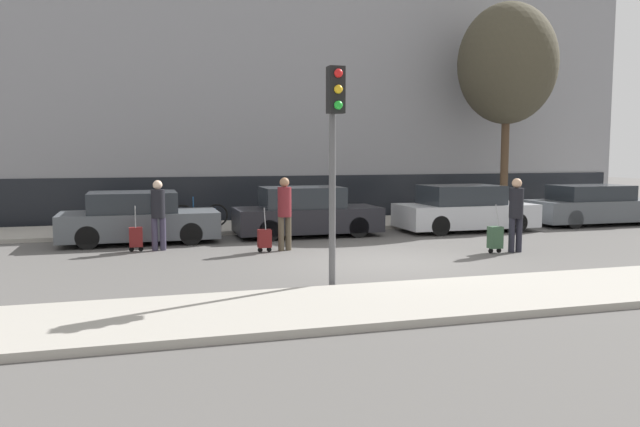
% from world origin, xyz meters
% --- Properties ---
extents(ground_plane, '(80.00, 80.00, 0.00)m').
position_xyz_m(ground_plane, '(0.00, 0.00, 0.00)').
color(ground_plane, '#565451').
extents(sidewalk_near, '(28.00, 2.50, 0.12)m').
position_xyz_m(sidewalk_near, '(0.00, -3.75, 0.06)').
color(sidewalk_near, '#A39E93').
rests_on(sidewalk_near, ground_plane).
extents(sidewalk_far, '(28.00, 3.00, 0.12)m').
position_xyz_m(sidewalk_far, '(0.00, 7.00, 0.06)').
color(sidewalk_far, '#A39E93').
rests_on(sidewalk_far, ground_plane).
extents(building_facade, '(28.00, 2.90, 9.20)m').
position_xyz_m(building_facade, '(0.00, 10.62, 4.59)').
color(building_facade, gray).
rests_on(building_facade, ground_plane).
extents(parked_car_0, '(4.15, 1.88, 1.38)m').
position_xyz_m(parked_car_0, '(-5.28, 4.70, 0.65)').
color(parked_car_0, '#4C5156').
rests_on(parked_car_0, ground_plane).
extents(parked_car_1, '(4.21, 1.71, 1.44)m').
position_xyz_m(parked_car_1, '(-0.57, 4.71, 0.67)').
color(parked_car_1, black).
rests_on(parked_car_1, ground_plane).
extents(parked_car_2, '(4.23, 1.85, 1.43)m').
position_xyz_m(parked_car_2, '(4.46, 4.46, 0.67)').
color(parked_car_2, '#B7BABF').
rests_on(parked_car_2, ground_plane).
extents(parked_car_3, '(4.56, 1.71, 1.34)m').
position_xyz_m(parked_car_3, '(9.52, 4.74, 0.63)').
color(parked_car_3, '#4C5156').
rests_on(parked_car_3, ground_plane).
extents(pedestrian_left, '(0.35, 0.34, 1.75)m').
position_xyz_m(pedestrian_left, '(-4.80, 3.16, 1.00)').
color(pedestrian_left, '#383347').
rests_on(pedestrian_left, ground_plane).
extents(trolley_left, '(0.34, 0.29, 1.14)m').
position_xyz_m(trolley_left, '(-5.35, 3.15, 0.36)').
color(trolley_left, maroon).
rests_on(trolley_left, ground_plane).
extents(pedestrian_center, '(0.35, 0.34, 1.82)m').
position_xyz_m(pedestrian_center, '(-1.78, 2.25, 1.05)').
color(pedestrian_center, '#4C4233').
rests_on(pedestrian_center, ground_plane).
extents(trolley_center, '(0.34, 0.29, 1.10)m').
position_xyz_m(trolley_center, '(-2.32, 2.14, 0.34)').
color(trolley_center, maroon).
rests_on(trolley_center, ground_plane).
extents(pedestrian_right, '(0.35, 0.34, 1.82)m').
position_xyz_m(pedestrian_right, '(3.58, 0.39, 1.04)').
color(pedestrian_right, '#23232D').
rests_on(pedestrian_right, ground_plane).
extents(trolley_right, '(0.34, 0.29, 1.19)m').
position_xyz_m(trolley_right, '(3.03, 0.41, 0.38)').
color(trolley_right, '#335138').
rests_on(trolley_right, ground_plane).
extents(traffic_light, '(0.28, 0.47, 3.91)m').
position_xyz_m(traffic_light, '(-1.97, -2.36, 2.78)').
color(traffic_light, '#515154').
rests_on(traffic_light, ground_plane).
extents(parked_bicycle, '(1.77, 0.06, 0.96)m').
position_xyz_m(parked_bicycle, '(-3.44, 6.78, 0.49)').
color(parked_bicycle, black).
rests_on(parked_bicycle, sidewalk_far).
extents(bare_tree_near_crossing, '(3.47, 3.47, 7.57)m').
position_xyz_m(bare_tree_near_crossing, '(7.39, 6.83, 5.55)').
color(bare_tree_near_crossing, '#4C3826').
rests_on(bare_tree_near_crossing, sidewalk_far).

